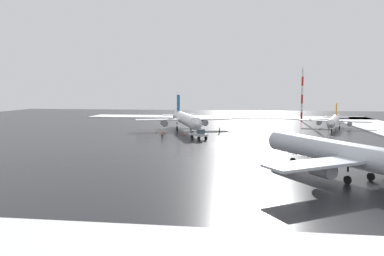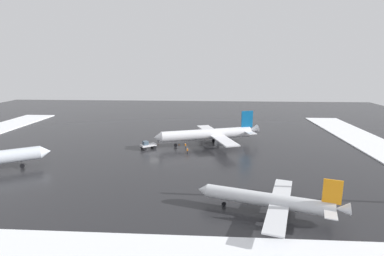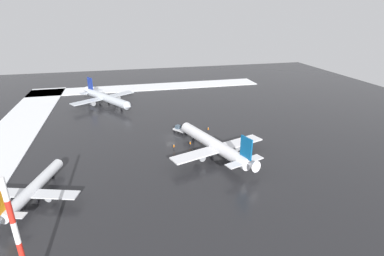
{
  "view_description": "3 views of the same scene",
  "coord_description": "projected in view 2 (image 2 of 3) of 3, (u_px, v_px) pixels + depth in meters",
  "views": [
    {
      "loc": [
        -90.81,
        -6.32,
        12.1
      ],
      "look_at": [
        3.62,
        6.12,
        2.05
      ],
      "focal_mm": 35.0,
      "sensor_mm": 36.0,
      "label": 1
    },
    {
      "loc": [
        15.84,
        -81.6,
        25.15
      ],
      "look_at": [
        10.31,
        8.74,
        5.45
      ],
      "focal_mm": 28.0,
      "sensor_mm": 36.0,
      "label": 2
    },
    {
      "loc": [
        87.21,
        -13.81,
        38.2
      ],
      "look_at": [
        6.76,
        5.5,
        5.18
      ],
      "focal_mm": 28.0,
      "sensor_mm": 36.0,
      "label": 3
    }
  ],
  "objects": [
    {
      "name": "traffic_cone_mid_line",
      "position": [
        189.0,
        138.0,
        101.63
      ],
      "size": [
        0.36,
        0.36,
        0.55
      ],
      "primitive_type": "cone",
      "color": "orange",
      "rests_on": "ground_plane"
    },
    {
      "name": "ground_plane",
      "position": [
        154.0,
        153.0,
        85.88
      ],
      "size": [
        240.0,
        240.0,
        0.0
      ],
      "primitive_type": "plane",
      "color": "#232326"
    },
    {
      "name": "traffic_cone_near_nose",
      "position": [
        179.0,
        144.0,
        93.61
      ],
      "size": [
        0.36,
        0.36,
        0.55
      ],
      "primitive_type": "cone",
      "color": "orange",
      "rests_on": "ground_plane"
    },
    {
      "name": "pushback_tug",
      "position": [
        148.0,
        145.0,
        89.19
      ],
      "size": [
        5.0,
        4.52,
        2.5
      ],
      "rotation": [
        0.0,
        0.0,
        3.79
      ],
      "color": "silver",
      "rests_on": "ground_plane"
    },
    {
      "name": "ground_crew_by_nose_gear",
      "position": [
        187.0,
        150.0,
        84.54
      ],
      "size": [
        0.36,
        0.36,
        1.71
      ],
      "rotation": [
        0.0,
        0.0,
        3.75
      ],
      "color": "black",
      "rests_on": "ground_plane"
    },
    {
      "name": "airplane_distant_tail",
      "position": [
        270.0,
        200.0,
        50.49
      ],
      "size": [
        24.66,
        20.76,
        7.49
      ],
      "rotation": [
        0.0,
        0.0,
        2.84
      ],
      "color": "silver",
      "rests_on": "ground_plane"
    },
    {
      "name": "ground_crew_beside_wing",
      "position": [
        158.0,
        138.0,
        98.36
      ],
      "size": [
        0.36,
        0.36,
        1.71
      ],
      "rotation": [
        0.0,
        0.0,
        1.11
      ],
      "color": "black",
      "rests_on": "ground_plane"
    },
    {
      "name": "airplane_parked_portside",
      "position": [
        210.0,
        134.0,
        93.68
      ],
      "size": [
        33.33,
        28.11,
        10.18
      ],
      "rotation": [
        0.0,
        0.0,
        3.47
      ],
      "color": "white",
      "rests_on": "ground_plane"
    },
    {
      "name": "ground_crew_near_tug",
      "position": [
        185.0,
        146.0,
        89.57
      ],
      "size": [
        0.36,
        0.36,
        1.71
      ],
      "rotation": [
        0.0,
        0.0,
        0.3
      ],
      "color": "black",
      "rests_on": "ground_plane"
    }
  ]
}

